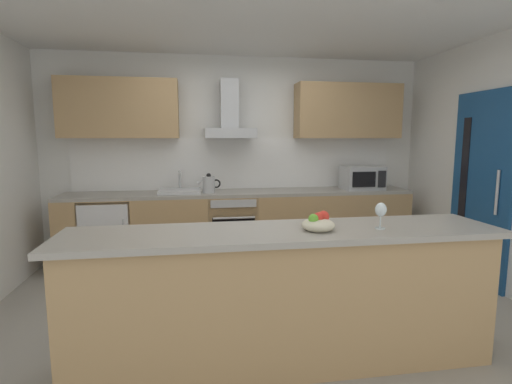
# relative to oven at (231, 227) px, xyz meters

# --- Properties ---
(ground) EXTENTS (5.90, 4.63, 0.02)m
(ground) POSITION_rel_oven_xyz_m (0.13, -1.47, -0.47)
(ground) COLOR gray
(ceiling) EXTENTS (5.90, 4.63, 0.02)m
(ceiling) POSITION_rel_oven_xyz_m (0.13, -1.47, 2.15)
(ceiling) COLOR white
(wall_back) EXTENTS (5.90, 0.12, 2.60)m
(wall_back) POSITION_rel_oven_xyz_m (0.13, 0.41, 0.84)
(wall_back) COLOR white
(wall_back) RESTS_ON ground
(backsplash_tile) EXTENTS (4.16, 0.02, 0.66)m
(backsplash_tile) POSITION_rel_oven_xyz_m (0.13, 0.33, 0.77)
(backsplash_tile) COLOR white
(counter_back) EXTENTS (4.31, 0.60, 0.90)m
(counter_back) POSITION_rel_oven_xyz_m (0.13, 0.03, -0.01)
(counter_back) COLOR tan
(counter_back) RESTS_ON ground
(counter_island) EXTENTS (2.93, 0.64, 0.95)m
(counter_island) POSITION_rel_oven_xyz_m (0.14, -2.28, 0.02)
(counter_island) COLOR tan
(counter_island) RESTS_ON ground
(upper_cabinets) EXTENTS (4.25, 0.32, 0.70)m
(upper_cabinets) POSITION_rel_oven_xyz_m (0.13, 0.18, 1.45)
(upper_cabinets) COLOR tan
(side_door) EXTENTS (0.08, 0.85, 2.05)m
(side_door) POSITION_rel_oven_xyz_m (2.56, -1.09, 0.57)
(side_door) COLOR navy
(side_door) RESTS_ON ground
(oven) EXTENTS (0.60, 0.62, 0.80)m
(oven) POSITION_rel_oven_xyz_m (0.00, 0.00, 0.00)
(oven) COLOR slate
(oven) RESTS_ON ground
(refrigerator) EXTENTS (0.58, 0.60, 0.85)m
(refrigerator) POSITION_rel_oven_xyz_m (-1.47, -0.00, -0.03)
(refrigerator) COLOR white
(refrigerator) RESTS_ON ground
(microwave) EXTENTS (0.50, 0.38, 0.30)m
(microwave) POSITION_rel_oven_xyz_m (1.71, -0.03, 0.59)
(microwave) COLOR #B7BABC
(microwave) RESTS_ON counter_back
(sink) EXTENTS (0.50, 0.40, 0.26)m
(sink) POSITION_rel_oven_xyz_m (-0.63, 0.01, 0.47)
(sink) COLOR silver
(sink) RESTS_ON counter_back
(kettle) EXTENTS (0.29, 0.15, 0.24)m
(kettle) POSITION_rel_oven_xyz_m (-0.27, -0.03, 0.55)
(kettle) COLOR #B7BABC
(kettle) RESTS_ON counter_back
(range_hood) EXTENTS (0.62, 0.45, 0.72)m
(range_hood) POSITION_rel_oven_xyz_m (0.00, 0.13, 1.33)
(range_hood) COLOR #B7BABC
(wine_glass) EXTENTS (0.08, 0.08, 0.18)m
(wine_glass) POSITION_rel_oven_xyz_m (0.78, -2.35, 0.62)
(wine_glass) COLOR silver
(wine_glass) RESTS_ON counter_island
(fruit_bowl) EXTENTS (0.22, 0.22, 0.13)m
(fruit_bowl) POSITION_rel_oven_xyz_m (0.35, -2.33, 0.54)
(fruit_bowl) COLOR beige
(fruit_bowl) RESTS_ON counter_island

